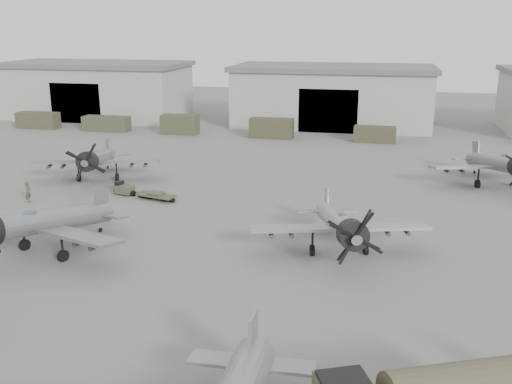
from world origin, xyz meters
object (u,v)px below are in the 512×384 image
(aircraft_far_0, at_px, (96,159))
(ground_crew, at_px, (28,192))
(aircraft_mid_1, at_px, (39,224))
(tug_trailer, at_px, (136,192))
(aircraft_mid_2, at_px, (341,225))
(aircraft_far_1, at_px, (501,164))

(aircraft_far_0, xyz_separation_m, ground_crew, (-2.53, -7.37, -1.26))
(aircraft_mid_1, height_order, tug_trailer, aircraft_mid_1)
(aircraft_mid_1, relative_size, aircraft_mid_2, 1.04)
(aircraft_mid_2, relative_size, aircraft_far_1, 0.94)
(aircraft_far_1, xyz_separation_m, tug_trailer, (-31.38, -9.68, -1.81))
(aircraft_far_1, height_order, tug_trailer, aircraft_far_1)
(aircraft_far_0, distance_m, tug_trailer, 7.10)
(aircraft_mid_1, xyz_separation_m, aircraft_far_1, (31.90, 23.43, 0.04))
(tug_trailer, height_order, ground_crew, ground_crew)
(aircraft_mid_1, height_order, ground_crew, aircraft_mid_1)
(aircraft_far_0, bearing_deg, aircraft_far_1, -6.94)
(aircraft_mid_2, bearing_deg, aircraft_far_1, 40.39)
(aircraft_mid_1, bearing_deg, aircraft_far_0, 124.39)
(aircraft_far_1, distance_m, tug_trailer, 32.89)
(aircraft_far_0, xyz_separation_m, tug_trailer, (5.67, -3.91, -1.72))
(aircraft_far_1, xyz_separation_m, ground_crew, (-39.59, -13.14, -1.35))
(aircraft_far_1, bearing_deg, aircraft_far_0, 174.26)
(aircraft_far_0, height_order, ground_crew, aircraft_far_0)
(tug_trailer, distance_m, ground_crew, 8.92)
(aircraft_mid_2, relative_size, tug_trailer, 1.94)
(aircraft_far_0, relative_size, ground_crew, 6.57)
(ground_crew, bearing_deg, aircraft_far_0, -29.64)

